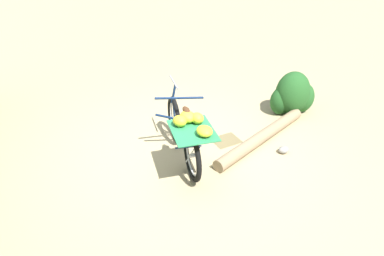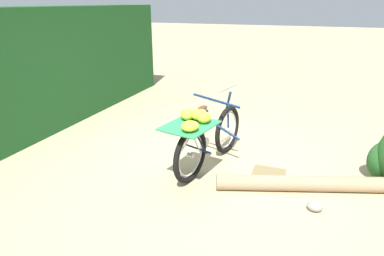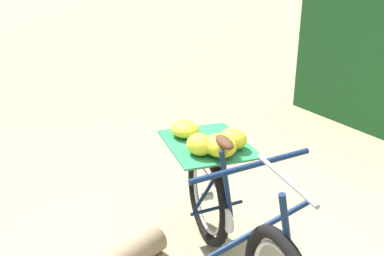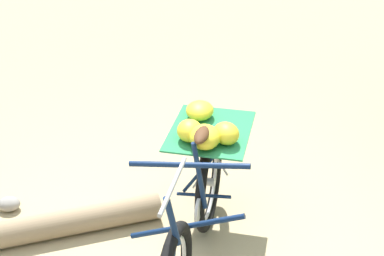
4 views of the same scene
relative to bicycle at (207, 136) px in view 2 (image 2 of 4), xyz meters
name	(u,v)px [view 2 (image 2 of 4)]	position (x,y,z in m)	size (l,w,h in m)	color
ground_plane	(206,161)	(0.07, -0.20, -0.49)	(60.00, 60.00, 0.00)	tan
foliage_hedge	(48,67)	(3.34, -0.81, 0.56)	(6.62, 0.90, 2.11)	#19471E
bicycle	(207,136)	(0.00, 0.00, 0.00)	(0.83, 1.80, 1.03)	black
fallen_log	(307,184)	(-1.34, 0.12, -0.40)	(0.19, 0.19, 2.22)	#937A5B
path_stone	(315,206)	(-1.45, 0.53, -0.44)	(0.17, 0.14, 0.11)	gray
leaf_litter_patch	(269,172)	(-0.84, -0.18, -0.49)	(0.44, 0.36, 0.01)	olive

